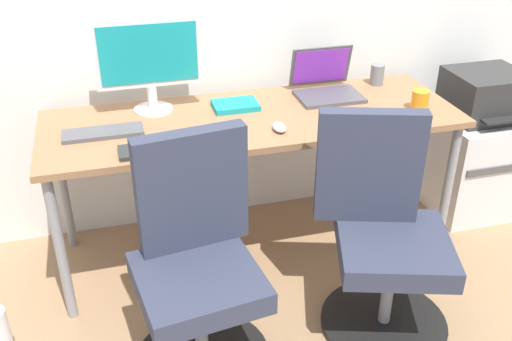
% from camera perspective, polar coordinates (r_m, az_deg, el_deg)
% --- Properties ---
extents(ground_plane, '(5.28, 5.28, 0.00)m').
position_cam_1_polar(ground_plane, '(3.04, -0.25, -7.48)').
color(ground_plane, '#9E7A56').
extents(desk, '(1.90, 0.65, 0.74)m').
position_cam_1_polar(desk, '(2.69, -0.28, 4.14)').
color(desk, '#996B47').
rests_on(desk, ground).
extents(office_chair_left, '(0.54, 0.54, 0.94)m').
position_cam_1_polar(office_chair_left, '(2.23, -5.76, -9.62)').
color(office_chair_left, black).
rests_on(office_chair_left, ground).
extents(office_chair_right, '(0.55, 0.55, 0.94)m').
position_cam_1_polar(office_chair_right, '(2.44, 12.33, -6.50)').
color(office_chair_right, black).
rests_on(office_chair_right, ground).
extents(side_cabinet, '(0.47, 0.51, 0.56)m').
position_cam_1_polar(side_cabinet, '(3.47, 20.38, 0.90)').
color(side_cabinet, silver).
rests_on(side_cabinet, ground).
extents(printer, '(0.38, 0.40, 0.24)m').
position_cam_1_polar(printer, '(3.31, 21.57, 6.96)').
color(printer, '#2D2D2D').
rests_on(printer, side_cabinet).
extents(water_bottle_on_floor, '(0.09, 0.09, 0.31)m').
position_cam_1_polar(water_bottle_on_floor, '(2.55, -23.81, -14.79)').
color(water_bottle_on_floor, white).
rests_on(water_bottle_on_floor, ground).
extents(desktop_monitor, '(0.48, 0.18, 0.43)m').
position_cam_1_polar(desktop_monitor, '(2.68, -10.46, 10.71)').
color(desktop_monitor, silver).
rests_on(desktop_monitor, desk).
extents(open_laptop, '(0.31, 0.27, 0.22)m').
position_cam_1_polar(open_laptop, '(2.91, 6.84, 8.43)').
color(open_laptop, '#4C4C51').
rests_on(open_laptop, desk).
extents(keyboard_by_monitor, '(0.34, 0.12, 0.02)m').
position_cam_1_polar(keyboard_by_monitor, '(2.38, -9.27, 2.14)').
color(keyboard_by_monitor, '#2D2D2D').
rests_on(keyboard_by_monitor, desk).
extents(keyboard_by_laptop, '(0.34, 0.12, 0.02)m').
position_cam_1_polar(keyboard_by_laptop, '(2.57, -14.76, 3.60)').
color(keyboard_by_laptop, '#515156').
rests_on(keyboard_by_laptop, desk).
extents(mouse_by_monitor, '(0.06, 0.10, 0.03)m').
position_cam_1_polar(mouse_by_monitor, '(2.52, 2.29, 4.26)').
color(mouse_by_monitor, '#B7B7B7').
rests_on(mouse_by_monitor, desk).
extents(mouse_by_laptop, '(0.06, 0.10, 0.03)m').
position_cam_1_polar(mouse_by_laptop, '(2.66, 14.06, 4.80)').
color(mouse_by_laptop, '#2D2D2D').
rests_on(mouse_by_laptop, desk).
extents(coffee_mug, '(0.08, 0.08, 0.09)m').
position_cam_1_polar(coffee_mug, '(2.82, 15.78, 6.65)').
color(coffee_mug, orange).
rests_on(coffee_mug, desk).
extents(pen_cup, '(0.07, 0.07, 0.10)m').
position_cam_1_polar(pen_cup, '(3.09, 11.78, 9.19)').
color(pen_cup, slate).
rests_on(pen_cup, desk).
extents(notebook, '(0.21, 0.15, 0.03)m').
position_cam_1_polar(notebook, '(2.75, -2.04, 6.42)').
color(notebook, teal).
rests_on(notebook, desk).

